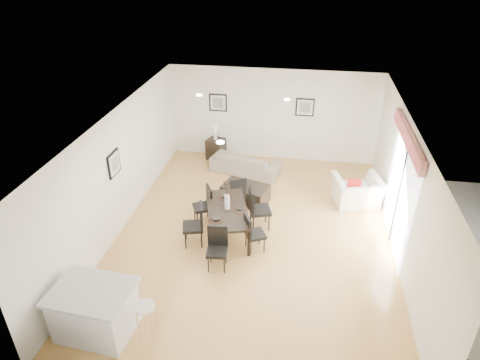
% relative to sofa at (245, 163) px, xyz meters
% --- Properties ---
extents(ground, '(8.00, 8.00, 0.00)m').
position_rel_sofa_xyz_m(ground, '(0.64, -2.94, -0.28)').
color(ground, tan).
rests_on(ground, ground).
extents(wall_back, '(6.00, 0.04, 2.70)m').
position_rel_sofa_xyz_m(wall_back, '(0.64, 1.06, 1.07)').
color(wall_back, white).
rests_on(wall_back, ground).
extents(wall_front, '(6.00, 0.04, 2.70)m').
position_rel_sofa_xyz_m(wall_front, '(0.64, -6.94, 1.07)').
color(wall_front, white).
rests_on(wall_front, ground).
extents(wall_left, '(0.04, 8.00, 2.70)m').
position_rel_sofa_xyz_m(wall_left, '(-2.36, -2.94, 1.07)').
color(wall_left, white).
rests_on(wall_left, ground).
extents(wall_right, '(0.04, 8.00, 2.70)m').
position_rel_sofa_xyz_m(wall_right, '(3.64, -2.94, 1.07)').
color(wall_right, white).
rests_on(wall_right, ground).
extents(ceiling, '(6.00, 8.00, 0.02)m').
position_rel_sofa_xyz_m(ceiling, '(0.64, -2.94, 2.42)').
color(ceiling, white).
rests_on(ceiling, wall_back).
extents(sofa, '(2.04, 1.19, 0.56)m').
position_rel_sofa_xyz_m(sofa, '(0.00, 0.00, 0.00)').
color(sofa, gray).
rests_on(sofa, ground).
extents(armchair, '(1.32, 1.22, 0.72)m').
position_rel_sofa_xyz_m(armchair, '(2.97, -1.24, 0.08)').
color(armchair, beige).
rests_on(armchair, ground).
extents(dining_table, '(1.27, 1.83, 0.69)m').
position_rel_sofa_xyz_m(dining_table, '(0.06, -3.03, 0.34)').
color(dining_table, black).
rests_on(dining_table, ground).
extents(dining_chair_wnear, '(0.53, 0.53, 0.96)m').
position_rel_sofa_xyz_m(dining_chair_wnear, '(-0.53, -3.42, 0.26)').
color(dining_chair_wnear, black).
rests_on(dining_chair_wnear, ground).
extents(dining_chair_wfar, '(0.54, 0.54, 0.89)m').
position_rel_sofa_xyz_m(dining_chair_wfar, '(-0.54, -2.57, 0.22)').
color(dining_chair_wfar, black).
rests_on(dining_chair_wfar, ground).
extents(dining_chair_enear, '(0.52, 0.52, 0.86)m').
position_rel_sofa_xyz_m(dining_chair_enear, '(0.66, -3.48, 0.20)').
color(dining_chair_enear, black).
rests_on(dining_chair_enear, ground).
extents(dining_chair_efar, '(0.57, 0.57, 1.01)m').
position_rel_sofa_xyz_m(dining_chair_efar, '(0.64, -2.64, 0.29)').
color(dining_chair_efar, black).
rests_on(dining_chair_efar, ground).
extents(dining_chair_head, '(0.44, 0.44, 0.89)m').
position_rel_sofa_xyz_m(dining_chair_head, '(0.05, -4.06, 0.22)').
color(dining_chair_head, black).
rests_on(dining_chair_head, ground).
extents(dining_chair_foot, '(0.55, 0.55, 0.90)m').
position_rel_sofa_xyz_m(dining_chair_foot, '(0.10, -1.98, 0.22)').
color(dining_chair_foot, black).
rests_on(dining_chair_foot, ground).
extents(vase, '(0.76, 1.25, 0.71)m').
position_rel_sofa_xyz_m(vase, '(0.06, -3.03, 0.73)').
color(vase, white).
rests_on(vase, dining_table).
extents(coffee_table, '(1.25, 0.96, 0.44)m').
position_rel_sofa_xyz_m(coffee_table, '(0.24, -1.55, -0.06)').
color(coffee_table, black).
rests_on(coffee_table, ground).
extents(side_table, '(0.58, 0.58, 0.62)m').
position_rel_sofa_xyz_m(side_table, '(-1.01, 0.73, 0.03)').
color(side_table, black).
rests_on(side_table, ground).
extents(table_lamp, '(0.22, 0.22, 0.42)m').
position_rel_sofa_xyz_m(table_lamp, '(-1.01, 0.73, 0.61)').
color(table_lamp, white).
rests_on(table_lamp, side_table).
extents(cushion, '(0.31, 0.10, 0.31)m').
position_rel_sofa_xyz_m(cushion, '(2.86, -1.35, 0.29)').
color(cushion, '#AA1517').
rests_on(cushion, armchair).
extents(kitchen_island, '(1.35, 1.08, 0.89)m').
position_rel_sofa_xyz_m(kitchen_island, '(-1.59, -6.01, 0.17)').
color(kitchen_island, silver).
rests_on(kitchen_island, ground).
extents(bar_stool, '(0.32, 0.32, 0.70)m').
position_rel_sofa_xyz_m(bar_stool, '(-0.71, -6.01, 0.32)').
color(bar_stool, white).
rests_on(bar_stool, ground).
extents(framed_print_back_left, '(0.52, 0.04, 0.52)m').
position_rel_sofa_xyz_m(framed_print_back_left, '(-0.96, 1.03, 1.37)').
color(framed_print_back_left, black).
rests_on(framed_print_back_left, wall_back).
extents(framed_print_back_right, '(0.52, 0.04, 0.52)m').
position_rel_sofa_xyz_m(framed_print_back_right, '(1.54, 1.03, 1.37)').
color(framed_print_back_right, black).
rests_on(framed_print_back_right, wall_back).
extents(framed_print_left_wall, '(0.04, 0.52, 0.52)m').
position_rel_sofa_xyz_m(framed_print_left_wall, '(-2.33, -3.14, 1.37)').
color(framed_print_left_wall, black).
rests_on(framed_print_left_wall, wall_left).
extents(sliding_door, '(0.12, 2.70, 2.57)m').
position_rel_sofa_xyz_m(sliding_door, '(3.59, -2.64, 1.38)').
color(sliding_door, white).
rests_on(sliding_door, wall_right).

